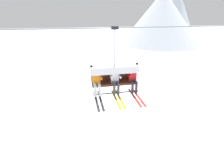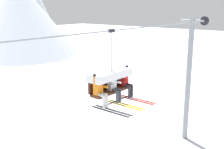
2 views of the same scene
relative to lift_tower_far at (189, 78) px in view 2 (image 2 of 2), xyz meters
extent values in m
cone|color=silver|center=(12.93, 39.69, 2.73)|extent=(22.69, 22.69, 14.25)
cone|color=silver|center=(22.23, 49.29, 4.24)|extent=(14.63, 14.63, 17.27)
cylinder|color=gray|center=(0.00, 0.02, -0.23)|extent=(0.36, 0.36, 8.33)
cylinder|color=gray|center=(0.00, 0.02, 3.78)|extent=(0.16, 1.60, 0.16)
cylinder|color=black|center=(0.00, -0.78, 3.78)|extent=(0.08, 0.56, 0.56)
cylinder|color=gray|center=(-7.97, -0.78, 3.78)|extent=(17.93, 0.05, 0.05)
cube|color=#512819|center=(-9.20, -0.78, 1.43)|extent=(1.99, 0.48, 0.10)
cube|color=#512819|center=(-9.20, -0.50, 1.70)|extent=(1.99, 0.08, 0.45)
cube|color=silver|center=(-9.20, -0.72, 2.08)|extent=(2.03, 0.68, 0.30)
cylinder|color=black|center=(-9.20, -1.10, 1.10)|extent=(1.99, 0.04, 0.04)
cylinder|color=silver|center=(-9.20, -0.78, 2.98)|extent=(0.07, 0.07, 1.51)
cube|color=black|center=(-9.20, -0.78, 3.78)|extent=(0.28, 0.12, 0.12)
cube|color=orange|center=(-10.00, -0.80, 1.74)|extent=(0.32, 0.22, 0.52)
sphere|color=black|center=(-10.00, -0.80, 2.09)|extent=(0.22, 0.22, 0.22)
ellipsoid|color=black|center=(-10.00, -0.90, 2.09)|extent=(0.17, 0.04, 0.08)
cylinder|color=silver|center=(-10.09, -0.97, 1.52)|extent=(0.11, 0.34, 0.11)
cylinder|color=silver|center=(-9.91, -0.97, 1.52)|extent=(0.11, 0.34, 0.11)
cylinder|color=silver|center=(-10.09, -1.14, 1.28)|extent=(0.11, 0.11, 0.48)
cylinder|color=silver|center=(-9.91, -1.14, 1.28)|extent=(0.11, 0.11, 0.48)
cube|color=#232328|center=(-10.09, -1.44, 0.99)|extent=(0.09, 1.70, 0.02)
cube|color=#232328|center=(-9.91, -1.44, 0.99)|extent=(0.09, 1.70, 0.02)
cylinder|color=orange|center=(-10.19, -0.80, 2.09)|extent=(0.09, 0.09, 0.30)
sphere|color=black|center=(-10.19, -0.80, 2.26)|extent=(0.11, 0.11, 0.11)
cylinder|color=orange|center=(-9.81, -0.95, 1.78)|extent=(0.09, 0.30, 0.09)
cube|color=silver|center=(-9.20, -0.80, 1.74)|extent=(0.32, 0.22, 0.52)
sphere|color=#284C93|center=(-9.20, -0.80, 2.09)|extent=(0.22, 0.22, 0.22)
ellipsoid|color=black|center=(-9.20, -0.90, 2.09)|extent=(0.17, 0.04, 0.08)
cylinder|color=#3D424C|center=(-9.28, -0.97, 1.52)|extent=(0.11, 0.34, 0.11)
cylinder|color=#3D424C|center=(-9.11, -0.97, 1.52)|extent=(0.11, 0.34, 0.11)
cylinder|color=#3D424C|center=(-9.28, -1.14, 1.28)|extent=(0.11, 0.11, 0.48)
cylinder|color=#3D424C|center=(-9.11, -1.14, 1.28)|extent=(0.11, 0.11, 0.48)
cube|color=gold|center=(-9.28, -1.44, 0.99)|extent=(0.09, 1.70, 0.02)
cube|color=gold|center=(-9.11, -1.44, 0.99)|extent=(0.09, 1.70, 0.02)
cylinder|color=silver|center=(-9.38, -0.95, 1.78)|extent=(0.09, 0.30, 0.09)
cylinder|color=silver|center=(-9.01, -0.95, 1.78)|extent=(0.09, 0.30, 0.09)
cube|color=red|center=(-8.39, -0.80, 1.74)|extent=(0.32, 0.22, 0.52)
sphere|color=#284C93|center=(-8.39, -0.80, 2.09)|extent=(0.22, 0.22, 0.22)
ellipsoid|color=black|center=(-8.39, -0.90, 2.09)|extent=(0.17, 0.04, 0.08)
cylinder|color=#2D2D33|center=(-8.48, -0.97, 1.52)|extent=(0.11, 0.34, 0.11)
cylinder|color=#2D2D33|center=(-8.30, -0.97, 1.52)|extent=(0.11, 0.34, 0.11)
cylinder|color=#2D2D33|center=(-8.48, -1.14, 1.28)|extent=(0.11, 0.11, 0.48)
cylinder|color=#2D2D33|center=(-8.30, -1.14, 1.28)|extent=(0.11, 0.11, 0.48)
cube|color=#B22823|center=(-8.48, -1.44, 0.99)|extent=(0.09, 1.70, 0.02)
cube|color=#B22823|center=(-8.30, -1.44, 0.99)|extent=(0.09, 1.70, 0.02)
cylinder|color=red|center=(-8.58, -0.95, 1.78)|extent=(0.09, 0.30, 0.09)
cylinder|color=red|center=(-8.20, -0.80, 2.09)|extent=(0.09, 0.09, 0.30)
sphere|color=black|center=(-8.20, -0.80, 2.26)|extent=(0.11, 0.11, 0.11)
camera|label=1|loc=(-10.71, -7.73, 4.38)|focal=28.00mm
camera|label=2|loc=(-17.41, -7.47, 4.69)|focal=45.00mm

